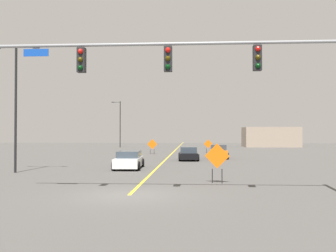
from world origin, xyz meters
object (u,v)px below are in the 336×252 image
(street_lamp_far_right, at_px, (16,98))
(car_black_distant, at_px, (188,154))
(construction_sign_left_lane, at_px, (208,145))
(construction_sign_left_shoulder, at_px, (217,158))
(construction_sign_median_far, at_px, (152,145))
(car_orange_approaching, at_px, (218,152))
(car_white_far, at_px, (129,160))
(traffic_signal_assembly, at_px, (215,69))
(street_lamp_mid_right, at_px, (120,122))

(street_lamp_far_right, xyz_separation_m, car_black_distant, (11.32, 12.41, -4.37))
(construction_sign_left_lane, height_order, construction_sign_left_shoulder, construction_sign_left_shoulder)
(construction_sign_median_far, xyz_separation_m, car_black_distant, (4.67, -10.71, -0.56))
(car_orange_approaching, bearing_deg, car_white_far, -122.10)
(traffic_signal_assembly, bearing_deg, street_lamp_far_right, 145.71)
(car_white_far, height_order, car_black_distant, car_white_far)
(street_lamp_mid_right, xyz_separation_m, car_orange_approaching, (15.97, -29.12, -3.95))
(construction_sign_left_lane, relative_size, car_orange_approaching, 0.44)
(traffic_signal_assembly, bearing_deg, construction_sign_median_far, 100.76)
(construction_sign_left_lane, distance_m, construction_sign_median_far, 7.68)
(traffic_signal_assembly, xyz_separation_m, construction_sign_median_far, (-6.03, 31.76, -4.15))
(street_lamp_mid_right, xyz_separation_m, construction_sign_left_shoulder, (14.60, -48.67, -3.28))
(street_lamp_mid_right, relative_size, car_orange_approaching, 2.10)
(construction_sign_left_shoulder, relative_size, car_white_far, 0.48)
(construction_sign_left_shoulder, bearing_deg, street_lamp_far_right, 160.91)
(construction_sign_left_shoulder, xyz_separation_m, car_orange_approaching, (1.37, 19.55, -0.67))
(street_lamp_mid_right, bearing_deg, construction_sign_median_far, -68.62)
(construction_sign_left_shoulder, height_order, car_black_distant, construction_sign_left_shoulder)
(traffic_signal_assembly, bearing_deg, car_black_distant, 93.70)
(street_lamp_mid_right, bearing_deg, car_white_far, -78.07)
(construction_sign_left_lane, bearing_deg, street_lamp_mid_right, 130.21)
(construction_sign_left_shoulder, relative_size, car_orange_approaching, 0.52)
(construction_sign_left_lane, distance_m, car_white_far, 23.65)
(construction_sign_median_far, height_order, car_white_far, construction_sign_median_far)
(car_black_distant, bearing_deg, construction_sign_left_shoulder, -84.29)
(construction_sign_median_far, relative_size, car_orange_approaching, 0.47)
(construction_sign_median_far, distance_m, construction_sign_left_shoulder, 28.35)
(street_lamp_mid_right, bearing_deg, street_lamp_far_right, -87.93)
(car_orange_approaching, xyz_separation_m, car_black_distant, (-3.06, -2.64, -0.06))
(car_orange_approaching, height_order, car_black_distant, car_orange_approaching)
(car_white_far, height_order, car_orange_approaching, car_orange_approaching)
(street_lamp_far_right, bearing_deg, street_lamp_mid_right, 92.07)
(construction_sign_median_far, relative_size, car_white_far, 0.43)
(construction_sign_median_far, distance_m, car_white_far, 19.79)
(street_lamp_far_right, height_order, car_black_distant, street_lamp_far_right)
(construction_sign_median_far, bearing_deg, construction_sign_left_shoulder, -77.03)
(construction_sign_median_far, xyz_separation_m, construction_sign_left_shoulder, (6.36, -27.62, 0.17))
(street_lamp_mid_right, height_order, car_white_far, street_lamp_mid_right)
(traffic_signal_assembly, xyz_separation_m, construction_sign_left_shoulder, (0.33, 4.14, -3.98))
(street_lamp_far_right, height_order, construction_sign_left_lane, street_lamp_far_right)
(construction_sign_left_shoulder, distance_m, car_white_far, 9.88)
(street_lamp_far_right, height_order, car_white_far, street_lamp_far_right)
(car_orange_approaching, bearing_deg, construction_sign_left_shoulder, -94.00)
(traffic_signal_assembly, relative_size, car_orange_approaching, 3.72)
(street_lamp_mid_right, distance_m, construction_sign_median_far, 22.86)
(traffic_signal_assembly, relative_size, street_lamp_mid_right, 1.77)
(car_orange_approaching, bearing_deg, construction_sign_left_lane, 93.19)
(car_orange_approaching, bearing_deg, street_lamp_mid_right, 118.74)
(construction_sign_median_far, distance_m, car_orange_approaching, 11.19)
(traffic_signal_assembly, xyz_separation_m, car_black_distant, (-1.36, 21.05, -4.71))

